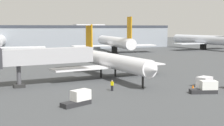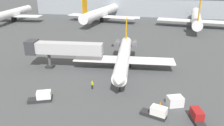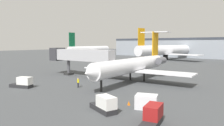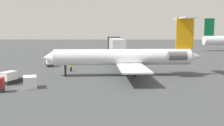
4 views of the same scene
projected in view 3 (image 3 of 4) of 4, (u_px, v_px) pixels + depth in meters
name	position (u px, v px, depth m)	size (l,w,h in m)	color
ground_plane	(119.00, 87.00, 37.16)	(400.00, 400.00, 0.10)	#424447
regional_jet	(134.00, 65.00, 42.41)	(23.60, 28.84, 10.46)	white
jet_bridge	(77.00, 55.00, 49.75)	(18.08, 4.27, 6.58)	#ADADB2
ground_crew_marshaller	(78.00, 83.00, 36.87)	(0.46, 0.47, 1.69)	black
baggage_tug_lead	(152.00, 117.00, 19.85)	(2.24, 4.21, 1.90)	#262628
baggage_tug_trailing	(105.00, 105.00, 23.66)	(4.24, 2.64, 1.90)	#262628
baggage_tug_spare	(23.00, 83.00, 36.63)	(4.24, 2.73, 1.90)	#262628
cargo_container_uld	(146.00, 102.00, 24.88)	(2.99, 2.56, 1.67)	silver
traffic_cone_near	(129.00, 103.00, 26.33)	(0.36, 0.36, 0.55)	orange
parked_airliner_west_end	(90.00, 50.00, 118.15)	(27.37, 32.31, 13.05)	white
parked_airliner_west_mid	(165.00, 50.00, 97.43)	(33.76, 39.78, 13.77)	white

